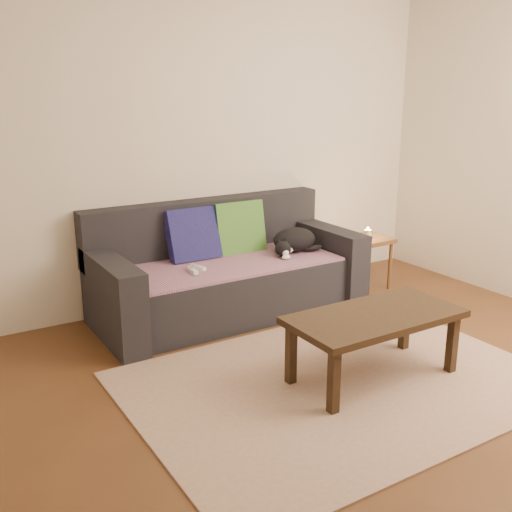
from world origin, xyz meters
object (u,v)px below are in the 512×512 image
at_px(sofa, 226,275).
at_px(side_table, 367,246).
at_px(wii_remote_b, 198,268).
at_px(wii_remote_a, 193,271).
at_px(coffee_table, 375,322).
at_px(cat, 294,241).

distance_m(sofa, side_table, 1.38).
bearing_deg(side_table, sofa, 174.81).
bearing_deg(wii_remote_b, sofa, -82.05).
xyz_separation_m(wii_remote_b, side_table, (1.68, 0.00, -0.07)).
xyz_separation_m(wii_remote_a, side_table, (1.74, 0.05, -0.07)).
relative_size(sofa, side_table, 4.54).
relative_size(sofa, wii_remote_b, 14.00).
height_order(wii_remote_a, coffee_table, wii_remote_a).
bearing_deg(coffee_table, wii_remote_a, 114.49).
bearing_deg(wii_remote_b, side_table, -104.38).
bearing_deg(wii_remote_a, cat, -79.48).
relative_size(cat, wii_remote_b, 3.06).
relative_size(side_table, coffee_table, 0.43).
relative_size(wii_remote_b, coffee_table, 0.14).
distance_m(wii_remote_a, coffee_table, 1.43).
relative_size(sofa, wii_remote_a, 14.00).
bearing_deg(wii_remote_a, sofa, -58.91).
relative_size(wii_remote_a, side_table, 0.32).
bearing_deg(cat, side_table, 4.06).
bearing_deg(side_table, wii_remote_b, -179.88).
bearing_deg(cat, wii_remote_a, -169.18).
bearing_deg(side_table, wii_remote_a, -178.23).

